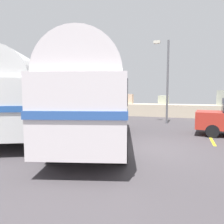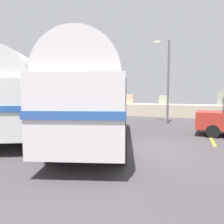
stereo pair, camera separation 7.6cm
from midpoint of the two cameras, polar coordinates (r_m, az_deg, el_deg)
The scene contains 5 objects.
ground at distance 8.31m, azimuth 8.57°, elevation -9.74°, with size 32.00×26.00×0.02m.
breakwater at distance 19.75m, azimuth 15.77°, elevation 0.79°, with size 31.36×2.30×2.49m.
vintage_coach at distance 9.04m, azimuth -3.81°, elevation 4.59°, with size 4.68×8.91×3.70m.
second_coach at distance 11.62m, azimuth -21.13°, elevation 4.38°, with size 5.84×8.78×3.70m.
lamp_post at distance 15.15m, azimuth 14.54°, elevation 9.13°, with size 1.05×0.27×5.66m.
Camera 2 is at (1.53, -7.88, 2.14)m, focal length 34.21 mm.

